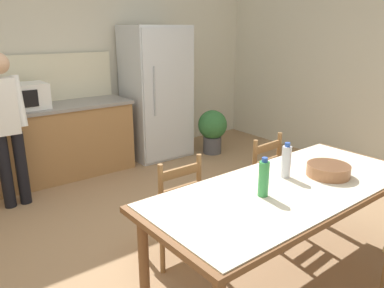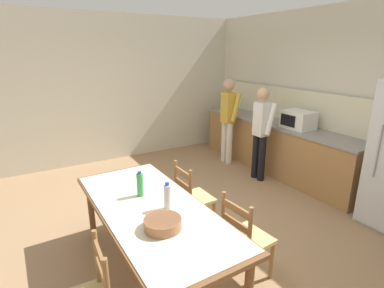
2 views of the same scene
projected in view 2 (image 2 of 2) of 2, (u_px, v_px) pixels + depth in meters
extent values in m
plane|color=#9E7A56|center=(205.00, 229.00, 3.86)|extent=(8.32, 8.32, 0.00)
cube|color=beige|center=(348.00, 100.00, 4.72)|extent=(6.52, 0.12, 2.90)
cube|color=beige|center=(120.00, 89.00, 6.11)|extent=(0.12, 5.20, 2.90)
cube|color=#9E7042|center=(274.00, 147.00, 5.67)|extent=(3.50, 0.62, 0.90)
cube|color=gray|center=(276.00, 123.00, 5.53)|extent=(3.54, 0.66, 0.04)
cube|color=#B7BCC1|center=(248.00, 116.00, 6.18)|extent=(0.52, 0.38, 0.02)
cube|color=beige|center=(290.00, 105.00, 5.59)|extent=(3.50, 0.03, 0.60)
cylinder|color=#A5AAB2|center=(378.00, 151.00, 3.62)|extent=(0.02, 0.02, 0.66)
cube|color=white|center=(298.00, 120.00, 5.06)|extent=(0.50, 0.38, 0.30)
cube|color=black|center=(288.00, 120.00, 5.00)|extent=(0.30, 0.01, 0.19)
cylinder|color=brown|center=(91.00, 210.00, 3.60)|extent=(0.07, 0.07, 0.73)
cylinder|color=brown|center=(147.00, 195.00, 3.97)|extent=(0.07, 0.07, 0.73)
cube|color=brown|center=(152.00, 209.00, 2.86)|extent=(2.20, 0.97, 0.04)
cube|color=beige|center=(152.00, 207.00, 2.86)|extent=(2.12, 0.93, 0.01)
cylinder|color=green|center=(140.00, 185.00, 3.04)|extent=(0.07, 0.07, 0.24)
cylinder|color=#2D51B2|center=(139.00, 173.00, 3.00)|extent=(0.04, 0.04, 0.03)
cylinder|color=silver|center=(167.00, 197.00, 2.79)|extent=(0.07, 0.07, 0.24)
cylinder|color=#2D51B2|center=(167.00, 184.00, 2.75)|extent=(0.04, 0.04, 0.03)
cylinder|color=#9E6642|center=(163.00, 224.00, 2.50)|extent=(0.32, 0.32, 0.09)
cylinder|color=#9E6642|center=(163.00, 220.00, 2.48)|extent=(0.31, 0.31, 0.02)
cylinder|color=olive|center=(272.00, 261.00, 2.97)|extent=(0.04, 0.04, 0.41)
cylinder|color=olive|center=(246.00, 242.00, 3.26)|extent=(0.04, 0.04, 0.41)
cylinder|color=olive|center=(247.00, 275.00, 2.79)|extent=(0.04, 0.04, 0.41)
cylinder|color=olive|center=(222.00, 254.00, 3.07)|extent=(0.04, 0.04, 0.41)
cube|color=tan|center=(248.00, 238.00, 2.95)|extent=(0.45, 0.43, 0.04)
cylinder|color=olive|center=(250.00, 230.00, 2.65)|extent=(0.04, 0.04, 0.46)
cylinder|color=olive|center=(223.00, 213.00, 2.93)|extent=(0.04, 0.04, 0.46)
cube|color=olive|center=(237.00, 209.00, 2.75)|extent=(0.36, 0.05, 0.07)
cube|color=olive|center=(236.00, 224.00, 2.79)|extent=(0.36, 0.05, 0.07)
cylinder|color=olive|center=(214.00, 217.00, 3.76)|extent=(0.04, 0.04, 0.41)
cylinder|color=olive|center=(198.00, 205.00, 4.05)|extent=(0.04, 0.04, 0.41)
cylinder|color=olive|center=(190.00, 225.00, 3.59)|extent=(0.04, 0.04, 0.41)
cylinder|color=olive|center=(176.00, 211.00, 3.89)|extent=(0.04, 0.04, 0.41)
cube|color=tan|center=(195.00, 198.00, 3.75)|extent=(0.42, 0.40, 0.04)
cylinder|color=olive|center=(190.00, 189.00, 3.45)|extent=(0.04, 0.04, 0.46)
cylinder|color=olive|center=(176.00, 178.00, 3.74)|extent=(0.04, 0.04, 0.46)
cube|color=olive|center=(183.00, 173.00, 3.56)|extent=(0.36, 0.03, 0.07)
cube|color=olive|center=(183.00, 185.00, 3.60)|extent=(0.36, 0.03, 0.07)
cylinder|color=olive|center=(97.00, 256.00, 2.31)|extent=(0.04, 0.04, 0.46)
cylinder|color=olive|center=(107.00, 287.00, 2.01)|extent=(0.04, 0.04, 0.46)
cube|color=olive|center=(100.00, 256.00, 2.12)|extent=(0.36, 0.04, 0.07)
cube|color=olive|center=(102.00, 273.00, 2.17)|extent=(0.36, 0.04, 0.07)
cylinder|color=silver|center=(224.00, 142.00, 6.14)|extent=(0.13, 0.13, 0.84)
cylinder|color=silver|center=(229.00, 144.00, 6.00)|extent=(0.13, 0.13, 0.84)
cube|color=gold|center=(228.00, 108.00, 5.86)|extent=(0.24, 0.19, 0.59)
sphere|color=tan|center=(229.00, 85.00, 5.73)|extent=(0.22, 0.22, 0.22)
cylinder|color=gold|center=(226.00, 105.00, 6.02)|extent=(0.09, 0.23, 0.56)
cylinder|color=gold|center=(236.00, 107.00, 5.75)|extent=(0.09, 0.23, 0.56)
cylinder|color=black|center=(256.00, 156.00, 5.34)|extent=(0.12, 0.12, 0.81)
cylinder|color=black|center=(262.00, 159.00, 5.21)|extent=(0.12, 0.12, 0.81)
cube|color=white|center=(261.00, 119.00, 5.07)|extent=(0.23, 0.18, 0.57)
sphere|color=tan|center=(263.00, 94.00, 4.94)|extent=(0.22, 0.22, 0.22)
cylinder|color=white|center=(258.00, 116.00, 5.22)|extent=(0.09, 0.22, 0.54)
cylinder|color=white|center=(271.00, 119.00, 4.96)|extent=(0.09, 0.22, 0.54)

